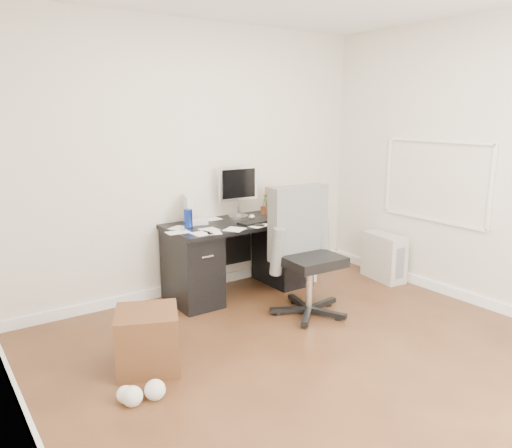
{
  "coord_description": "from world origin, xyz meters",
  "views": [
    {
      "loc": [
        -2.37,
        -2.48,
        1.84
      ],
      "look_at": [
        0.19,
        1.2,
        0.82
      ],
      "focal_mm": 35.0,
      "sensor_mm": 36.0,
      "label": 1
    }
  ],
  "objects_px": {
    "pc_tower": "(384,257)",
    "office_chair": "(310,253)",
    "keyboard": "(257,222)",
    "desk": "(240,255)",
    "wicker_basket": "(148,339)",
    "lcd_monitor": "(238,192)"
  },
  "relations": [
    {
      "from": "wicker_basket",
      "to": "lcd_monitor",
      "type": "bearing_deg",
      "value": 36.47
    },
    {
      "from": "pc_tower",
      "to": "keyboard",
      "type": "bearing_deg",
      "value": 171.7
    },
    {
      "from": "keyboard",
      "to": "pc_tower",
      "type": "distance_m",
      "value": 1.57
    },
    {
      "from": "keyboard",
      "to": "office_chair",
      "type": "xyz_separation_m",
      "value": [
        0.09,
        -0.7,
        -0.17
      ]
    },
    {
      "from": "desk",
      "to": "pc_tower",
      "type": "relative_size",
      "value": 2.93
    },
    {
      "from": "lcd_monitor",
      "to": "pc_tower",
      "type": "relative_size",
      "value": 1.06
    },
    {
      "from": "desk",
      "to": "keyboard",
      "type": "xyz_separation_m",
      "value": [
        0.11,
        -0.15,
        0.36
      ]
    },
    {
      "from": "keyboard",
      "to": "wicker_basket",
      "type": "relative_size",
      "value": 0.95
    },
    {
      "from": "pc_tower",
      "to": "office_chair",
      "type": "bearing_deg",
      "value": -160.12
    },
    {
      "from": "desk",
      "to": "lcd_monitor",
      "type": "height_order",
      "value": "lcd_monitor"
    },
    {
      "from": "desk",
      "to": "keyboard",
      "type": "bearing_deg",
      "value": -53.8
    },
    {
      "from": "office_chair",
      "to": "pc_tower",
      "type": "distance_m",
      "value": 1.4
    },
    {
      "from": "lcd_monitor",
      "to": "wicker_basket",
      "type": "bearing_deg",
      "value": -139.0
    },
    {
      "from": "keyboard",
      "to": "office_chair",
      "type": "height_order",
      "value": "office_chair"
    },
    {
      "from": "keyboard",
      "to": "pc_tower",
      "type": "relative_size",
      "value": 0.82
    },
    {
      "from": "desk",
      "to": "office_chair",
      "type": "xyz_separation_m",
      "value": [
        0.21,
        -0.85,
        0.19
      ]
    },
    {
      "from": "lcd_monitor",
      "to": "office_chair",
      "type": "distance_m",
      "value": 1.12
    },
    {
      "from": "office_chair",
      "to": "wicker_basket",
      "type": "xyz_separation_m",
      "value": [
        -1.61,
        -0.08,
        -0.37
      ]
    },
    {
      "from": "desk",
      "to": "pc_tower",
      "type": "height_order",
      "value": "desk"
    },
    {
      "from": "office_chair",
      "to": "wicker_basket",
      "type": "height_order",
      "value": "office_chair"
    },
    {
      "from": "lcd_monitor",
      "to": "office_chair",
      "type": "xyz_separation_m",
      "value": [
        0.11,
        -1.03,
        -0.43
      ]
    },
    {
      "from": "keyboard",
      "to": "wicker_basket",
      "type": "height_order",
      "value": "keyboard"
    }
  ]
}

